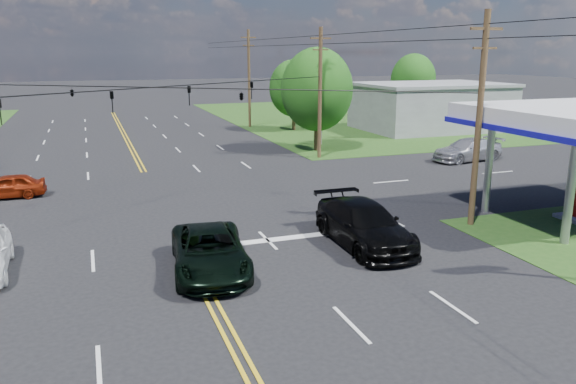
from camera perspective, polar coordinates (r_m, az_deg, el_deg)
name	(u,v)px	position (r m, az deg, el deg)	size (l,w,h in m)	color
ground	(159,202)	(30.61, -12.94, -0.97)	(280.00, 280.00, 0.00)	black
grass_ne	(410,115)	(72.79, 12.24, 7.61)	(46.00, 48.00, 0.03)	#1E4516
stop_bar	(301,237)	(24.24, 1.31, -4.58)	(10.00, 0.50, 0.02)	silver
retail_ne	(431,108)	(59.84, 14.31, 8.29)	(14.00, 10.00, 4.40)	slate
pole_se	(479,118)	(26.27, 18.85, 7.13)	(1.60, 0.28, 9.50)	#47311E
pole_ne	(320,92)	(41.83, 3.27, 10.14)	(1.60, 0.28, 9.50)	#47311E
pole_right_far	(249,77)	(59.75, -3.98, 11.53)	(1.60, 0.28, 10.00)	#47311E
span_wire_signals	(153,87)	(29.67, -13.58, 10.29)	(26.00, 18.00, 1.13)	black
power_lines	(155,33)	(27.64, -13.41, 15.46)	(26.04, 100.00, 0.64)	black
tree_right_a	(317,90)	(44.98, 2.95, 10.36)	(5.70, 5.70, 8.18)	#47311E
tree_right_b	(294,88)	(57.08, 0.59, 10.49)	(4.94, 4.94, 7.09)	#47311E
tree_far_r	(413,80)	(70.23, 12.60, 11.09)	(5.32, 5.32, 7.63)	#47311E
pickup_dkgreen	(210,251)	(20.47, -7.97, -5.98)	(2.58, 5.59, 1.55)	black
suv_black	(364,224)	(23.22, 7.72, -3.27)	(2.47, 6.07, 1.76)	black
sedan_red	(8,186)	(34.06, -26.58, 0.53)	(1.55, 3.85, 1.31)	maroon
sedan_far	(467,150)	(43.11, 17.77, 4.11)	(2.26, 5.56, 1.61)	#B3B2B8
polesign_ne	(322,75)	(48.01, 3.44, 11.80)	(2.05, 0.97, 7.64)	#A5A5AA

